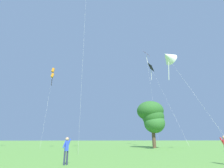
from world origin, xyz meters
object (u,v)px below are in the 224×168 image
object	(u,v)px
kite_black_large	(151,70)
tree_left_oak	(152,116)
kite_orange_box	(53,73)
person_in_blue_jacket	(67,148)
kite_white_distant	(168,57)
kite_pink_low	(147,56)

from	to	relation	value
kite_black_large	tree_left_oak	distance (m)	11.45
kite_orange_box	tree_left_oak	xyz separation A→B (m)	(19.42, -0.88, -8.17)
person_in_blue_jacket	kite_white_distant	bearing A→B (deg)	37.37
kite_white_distant	person_in_blue_jacket	distance (m)	19.11
kite_pink_low	person_in_blue_jacket	bearing A→B (deg)	-117.90
kite_black_large	tree_left_oak	size ratio (longest dim) A/B	2.14
kite_orange_box	kite_white_distant	size ratio (longest dim) A/B	1.08
kite_pink_low	person_in_blue_jacket	distance (m)	42.44
kite_white_distant	tree_left_oak	bearing A→B (deg)	85.34
kite_orange_box	person_in_blue_jacket	distance (m)	25.39
kite_white_distant	kite_orange_box	bearing A→B (deg)	147.81
kite_black_large	kite_pink_low	distance (m)	11.37
kite_white_distant	tree_left_oak	distance (m)	12.85
kite_orange_box	tree_left_oak	size ratio (longest dim) A/B	1.74
kite_pink_low	tree_left_oak	bearing A→B (deg)	-108.04
kite_black_large	kite_pink_low	xyz separation A→B (m)	(1.89, 8.10, 7.76)
kite_pink_low	kite_black_large	bearing A→B (deg)	-103.15
kite_pink_low	tree_left_oak	size ratio (longest dim) A/B	3.07
person_in_blue_jacket	tree_left_oak	xyz separation A→B (m)	(12.88, 19.96, 4.77)
kite_black_large	person_in_blue_jacket	bearing A→B (deg)	-122.32
kite_black_large	kite_orange_box	size ratio (longest dim) A/B	1.23
kite_black_large	tree_left_oak	bearing A→B (deg)	-119.00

